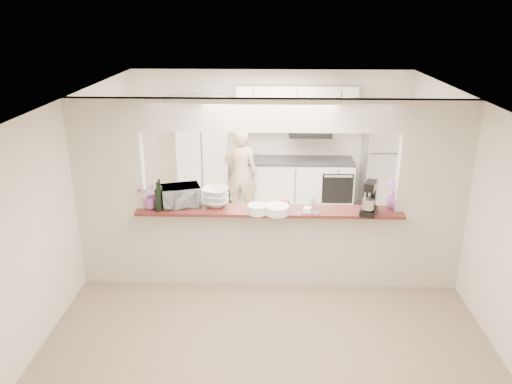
{
  "coord_description": "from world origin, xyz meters",
  "views": [
    {
      "loc": [
        0.03,
        -5.96,
        3.51
      ],
      "look_at": [
        -0.18,
        0.3,
        1.2
      ],
      "focal_mm": 35.0,
      "sensor_mm": 36.0,
      "label": 1
    }
  ],
  "objects_px": {
    "refrigerator": "(384,166)",
    "stand_mixer": "(370,199)",
    "person": "(241,173)",
    "toaster_oven": "(181,196)"
  },
  "relations": [
    {
      "from": "refrigerator",
      "to": "toaster_oven",
      "type": "distance_m",
      "value": 4.14
    },
    {
      "from": "toaster_oven",
      "to": "stand_mixer",
      "type": "height_order",
      "value": "stand_mixer"
    },
    {
      "from": "refrigerator",
      "to": "stand_mixer",
      "type": "bearing_deg",
      "value": -105.92
    },
    {
      "from": "refrigerator",
      "to": "stand_mixer",
      "type": "distance_m",
      "value": 2.93
    },
    {
      "from": "person",
      "to": "toaster_oven",
      "type": "bearing_deg",
      "value": 84.4
    },
    {
      "from": "refrigerator",
      "to": "person",
      "type": "distance_m",
      "value": 2.58
    },
    {
      "from": "person",
      "to": "stand_mixer",
      "type": "bearing_deg",
      "value": 136.22
    },
    {
      "from": "stand_mixer",
      "to": "person",
      "type": "height_order",
      "value": "person"
    },
    {
      "from": "refrigerator",
      "to": "person",
      "type": "height_order",
      "value": "refrigerator"
    },
    {
      "from": "stand_mixer",
      "to": "person",
      "type": "xyz_separation_m",
      "value": [
        -1.76,
        2.44,
        -0.48
      ]
    }
  ]
}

